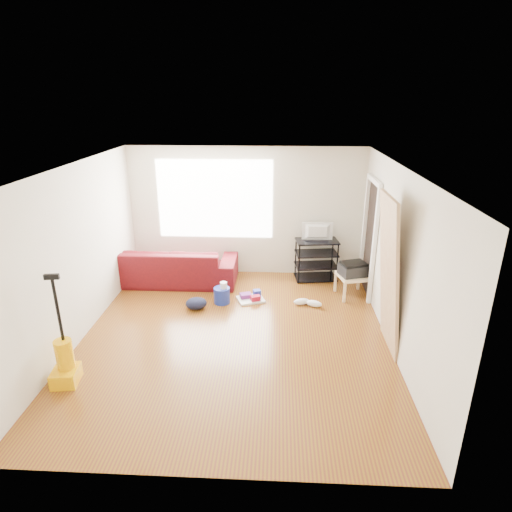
# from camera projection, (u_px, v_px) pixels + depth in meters

# --- Properties ---
(room) EXTENTS (4.51, 5.01, 2.51)m
(room) POSITION_uv_depth(u_px,v_px,m) (239.00, 255.00, 6.06)
(room) COLOR maroon
(room) RESTS_ON ground
(sofa) EXTENTS (2.37, 0.93, 0.69)m
(sofa) POSITION_uv_depth(u_px,v_px,m) (175.00, 281.00, 8.25)
(sofa) COLOR #3B0A11
(sofa) RESTS_ON ground
(tv_stand) EXTENTS (0.84, 0.55, 0.79)m
(tv_stand) POSITION_uv_depth(u_px,v_px,m) (316.00, 259.00, 8.23)
(tv_stand) COLOR black
(tv_stand) RESTS_ON ground
(tv) EXTENTS (0.58, 0.08, 0.33)m
(tv) POSITION_uv_depth(u_px,v_px,m) (318.00, 232.00, 8.03)
(tv) COLOR black
(tv) RESTS_ON tv_stand
(side_table) EXTENTS (0.59, 0.59, 0.40)m
(side_table) POSITION_uv_depth(u_px,v_px,m) (352.00, 278.00, 7.56)
(side_table) COLOR tan
(side_table) RESTS_ON ground
(printer) EXTENTS (0.54, 0.47, 0.24)m
(printer) POSITION_uv_depth(u_px,v_px,m) (353.00, 269.00, 7.49)
(printer) COLOR black
(printer) RESTS_ON side_table
(bucket) EXTENTS (0.36, 0.36, 0.28)m
(bucket) POSITION_uv_depth(u_px,v_px,m) (222.00, 303.00, 7.42)
(bucket) COLOR navy
(bucket) RESTS_ON ground
(toilet_paper) EXTENTS (0.12, 0.12, 0.11)m
(toilet_paper) POSITION_uv_depth(u_px,v_px,m) (224.00, 293.00, 7.34)
(toilet_paper) COLOR silver
(toilet_paper) RESTS_ON bucket
(cleaning_tray) EXTENTS (0.54, 0.48, 0.16)m
(cleaning_tray) POSITION_uv_depth(u_px,v_px,m) (251.00, 297.00, 7.49)
(cleaning_tray) COLOR white
(cleaning_tray) RESTS_ON ground
(backpack) EXTENTS (0.41, 0.36, 0.20)m
(backpack) POSITION_uv_depth(u_px,v_px,m) (196.00, 309.00, 7.21)
(backpack) COLOR black
(backpack) RESTS_ON ground
(sneakers) EXTENTS (0.51, 0.26, 0.11)m
(sneakers) POSITION_uv_depth(u_px,v_px,m) (308.00, 303.00, 7.29)
(sneakers) COLOR white
(sneakers) RESTS_ON ground
(vacuum) EXTENTS (0.35, 0.38, 1.44)m
(vacuum) POSITION_uv_depth(u_px,v_px,m) (65.00, 363.00, 5.30)
(vacuum) COLOR #E7A100
(vacuum) RESTS_ON ground
(door_panel) EXTENTS (0.27, 0.88, 2.19)m
(door_panel) POSITION_uv_depth(u_px,v_px,m) (381.00, 345.00, 6.18)
(door_panel) COLOR #9C6945
(door_panel) RESTS_ON ground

